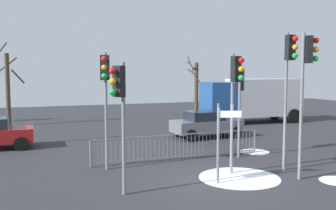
% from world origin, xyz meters
% --- Properties ---
extents(ground_plane, '(60.00, 60.00, 0.00)m').
position_xyz_m(ground_plane, '(0.00, 0.00, 0.00)').
color(ground_plane, '#2D2D33').
extents(traffic_light_mid_left, '(0.55, 0.38, 4.93)m').
position_xyz_m(traffic_light_mid_left, '(2.86, -0.97, 3.60)').
color(traffic_light_mid_left, slate).
rests_on(traffic_light_mid_left, ground).
extents(traffic_light_rear_left, '(0.33, 0.57, 5.05)m').
position_xyz_m(traffic_light_rear_left, '(3.01, 0.12, 3.69)').
color(traffic_light_rear_left, slate).
rests_on(traffic_light_rear_left, ground).
extents(traffic_light_mid_right, '(0.37, 0.55, 4.34)m').
position_xyz_m(traffic_light_mid_right, '(-3.19, 2.53, 3.18)').
color(traffic_light_mid_right, slate).
rests_on(traffic_light_mid_right, ground).
extents(traffic_light_foreground_right, '(0.45, 0.48, 3.84)m').
position_xyz_m(traffic_light_foreground_right, '(2.61, 2.80, 2.81)').
color(traffic_light_foreground_right, slate).
rests_on(traffic_light_foreground_right, ground).
extents(traffic_light_foreground_left, '(0.51, 0.42, 3.92)m').
position_xyz_m(traffic_light_foreground_left, '(-3.37, -0.50, 2.88)').
color(traffic_light_foreground_left, slate).
rests_on(traffic_light_foreground_left, ground).
extents(traffic_light_rear_right, '(0.36, 0.56, 4.28)m').
position_xyz_m(traffic_light_rear_right, '(0.97, 0.40, 3.14)').
color(traffic_light_rear_right, slate).
rests_on(traffic_light_rear_right, ground).
extents(direction_sign_post, '(0.75, 0.31, 2.63)m').
position_xyz_m(direction_sign_post, '(-0.03, -0.41, 1.49)').
color(direction_sign_post, slate).
rests_on(direction_sign_post, ground).
extents(pedestrian_guard_railing, '(7.42, 0.17, 1.07)m').
position_xyz_m(pedestrian_guard_railing, '(-0.00, 3.19, 0.55)').
color(pedestrian_guard_railing, slate).
rests_on(pedestrian_guard_railing, ground).
extents(car_grey_near, '(3.85, 2.03, 1.47)m').
position_xyz_m(car_grey_near, '(3.34, 7.55, 0.77)').
color(car_grey_near, slate).
rests_on(car_grey_near, ground).
extents(delivery_truck, '(7.15, 2.98, 3.10)m').
position_xyz_m(delivery_truck, '(9.17, 12.00, 1.74)').
color(delivery_truck, silver).
rests_on(delivery_truck, ground).
extents(bare_tree_left, '(1.09, 1.50, 4.98)m').
position_xyz_m(bare_tree_left, '(7.99, 19.08, 2.41)').
color(bare_tree_left, '#473828').
rests_on(bare_tree_left, ground).
extents(bare_tree_centre, '(2.02, 2.02, 5.60)m').
position_xyz_m(bare_tree_centre, '(-7.03, 16.16, 2.61)').
color(bare_tree_centre, '#473828').
rests_on(bare_tree_centre, ground).
extents(snow_patch_kerb, '(1.32, 1.32, 0.01)m').
position_xyz_m(snow_patch_kerb, '(3.76, 3.35, 0.01)').
color(snow_patch_kerb, white).
rests_on(snow_patch_kerb, ground).
extents(snow_patch_island, '(2.79, 2.79, 0.01)m').
position_xyz_m(snow_patch_island, '(0.90, -0.08, 0.01)').
color(snow_patch_island, white).
rests_on(snow_patch_island, ground).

